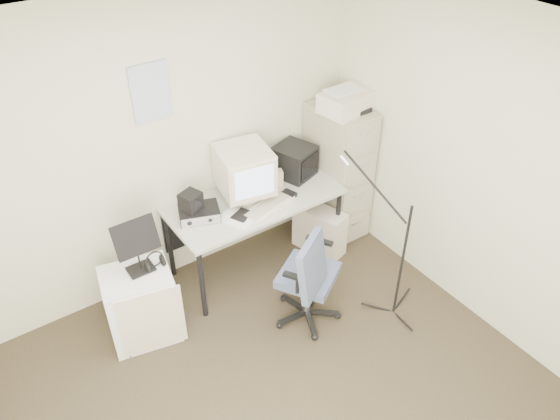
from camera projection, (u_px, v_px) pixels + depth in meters
floor at (293, 411)px, 3.85m from camera, size 3.60×3.60×0.01m
ceiling at (300, 72)px, 2.36m from camera, size 3.60×3.60×0.01m
wall_back at (161, 150)px, 4.29m from camera, size 3.60×0.02×2.50m
wall_right at (498, 182)px, 3.92m from camera, size 0.02×3.60×2.50m
wall_calendar at (151, 92)px, 3.98m from camera, size 0.30×0.02×0.44m
filing_cabinet at (338, 171)px, 5.16m from camera, size 0.40×0.60×1.30m
printer at (347, 101)px, 4.69m from camera, size 0.49×0.37×0.17m
desk at (256, 232)px, 4.87m from camera, size 1.50×0.70×0.73m
crt_monitor at (244, 174)px, 4.55m from camera, size 0.49×0.51×0.46m
crt_tv at (294, 161)px, 4.89m from camera, size 0.40×0.41×0.28m
desk_speaker at (278, 177)px, 4.80m from camera, size 0.10×0.10×0.14m
keyboard at (268, 207)px, 4.54m from camera, size 0.53×0.31×0.03m
mouse at (289, 194)px, 4.68m from camera, size 0.11×0.14×0.04m
radio_receiver at (199, 213)px, 4.42m from camera, size 0.38×0.33×0.09m
radio_speaker at (191, 201)px, 4.34m from camera, size 0.19×0.19×0.15m
papers at (238, 218)px, 4.43m from camera, size 0.30×0.33×0.02m
pc_tower at (320, 230)px, 5.12m from camera, size 0.34×0.53×0.45m
office_chair at (308, 273)px, 4.27m from camera, size 0.76×0.76×0.96m
side_cart at (141, 305)px, 4.23m from camera, size 0.58×0.51×0.63m
music_stand at (136, 246)px, 3.94m from camera, size 0.32×0.18×0.47m
headphones at (155, 262)px, 4.08m from camera, size 0.16×0.16×0.03m
mic_stand at (405, 246)px, 4.18m from camera, size 0.03×0.03×1.43m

